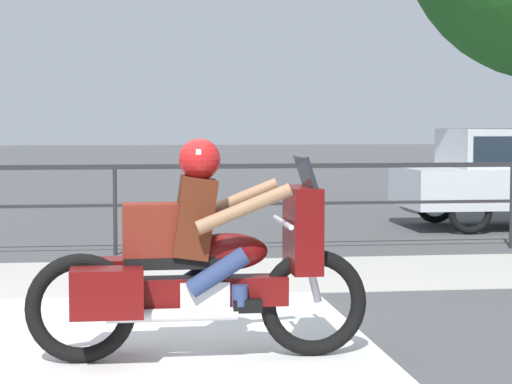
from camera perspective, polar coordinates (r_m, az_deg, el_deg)
ground_plane at (r=7.33m, az=-8.34°, el=-9.02°), size 120.00×120.00×0.00m
sidewalk_band at (r=10.67m, az=-8.10°, el=-4.85°), size 44.00×2.40×0.01m
crosswalk_band at (r=7.14m, az=-5.76°, el=-9.33°), size 3.26×6.00×0.01m
fence_railing at (r=12.36m, az=-8.07°, el=0.47°), size 36.00×0.05×1.12m
motorcycle at (r=6.91m, az=-3.35°, el=-4.04°), size 2.37×0.76×1.54m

